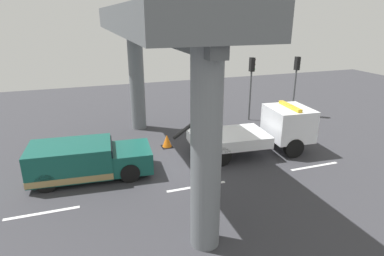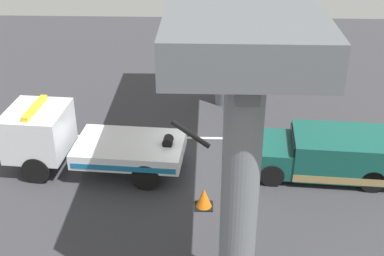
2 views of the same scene
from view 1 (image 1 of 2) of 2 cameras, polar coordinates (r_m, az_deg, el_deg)
The scene contains 10 objects.
ground_plane at distance 15.99m, azimuth -2.15°, elevation -6.31°, with size 60.00×40.00×0.10m, color #38383D.
lane_stripe_west at distance 13.42m, azimuth -24.84°, elevation -13.43°, with size 2.60×0.16×0.01m, color silver.
lane_stripe_mid at distance 13.90m, azimuth 0.82°, elevation -10.26°, with size 2.60×0.16×0.01m, color silver.
lane_stripe_east at distance 16.68m, azimuth 20.75°, elevation -6.31°, with size 2.60×0.16×0.01m, color silver.
tow_truck_white at distance 17.21m, azimuth 12.49°, elevation -0.35°, with size 7.32×2.82×2.46m.
towed_van_green at distance 15.11m, azimuth -18.27°, elevation -5.46°, with size 5.34×2.54×1.58m.
overpass_structure at distance 14.19m, azimuth -6.26°, elevation 16.06°, with size 3.60×13.72×7.20m.
traffic_light_near at distance 21.99m, azimuth 10.44°, elevation 9.14°, with size 0.39×0.32×4.23m.
traffic_light_far at distance 23.89m, azimuth 17.90°, elevation 9.18°, with size 0.39×0.32×4.15m.
traffic_cone_orange at distance 17.74m, azimuth -4.43°, elevation -2.32°, with size 0.59×0.59×0.71m.
Camera 1 is at (-4.09, -13.82, 6.88)m, focal length 30.31 mm.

